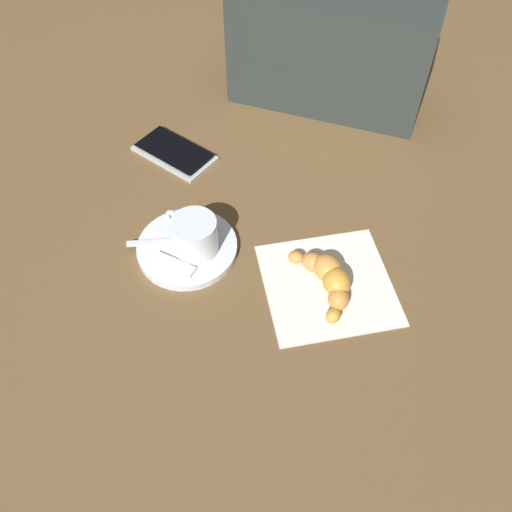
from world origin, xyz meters
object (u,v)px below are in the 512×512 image
(saucer, at_px, (187,248))
(croissant, at_px, (329,277))
(espresso_cup, at_px, (194,235))
(napkin, at_px, (328,284))
(cell_phone, at_px, (174,152))
(laptop_bag, at_px, (330,50))
(sugar_packet, at_px, (174,265))
(teaspoon, at_px, (187,240))

(saucer, height_order, croissant, croissant)
(espresso_cup, xyz_separation_m, napkin, (0.19, -0.05, -0.04))
(saucer, height_order, napkin, saucer)
(cell_phone, bearing_deg, laptop_bag, 33.23)
(croissant, distance_m, cell_phone, 0.36)
(sugar_packet, distance_m, napkin, 0.22)
(espresso_cup, xyz_separation_m, sugar_packet, (-0.03, -0.04, -0.02))
(saucer, bearing_deg, espresso_cup, -10.59)
(croissant, xyz_separation_m, cell_phone, (-0.25, 0.25, -0.01))
(saucer, distance_m, teaspoon, 0.01)
(cell_phone, bearing_deg, espresso_cup, -72.84)
(napkin, bearing_deg, espresso_cup, 166.25)
(laptop_bag, bearing_deg, sugar_packet, 77.63)
(napkin, bearing_deg, saucer, 166.45)
(saucer, relative_size, laptop_bag, 0.43)
(saucer, distance_m, napkin, 0.21)
(teaspoon, height_order, cell_phone, teaspoon)
(espresso_cup, height_order, cell_phone, espresso_cup)
(sugar_packet, xyz_separation_m, cell_phone, (-0.04, 0.24, -0.01))
(croissant, bearing_deg, teaspoon, 164.15)
(saucer, relative_size, croissant, 1.20)
(sugar_packet, bearing_deg, napkin, 20.72)
(cell_phone, bearing_deg, teaspoon, -75.62)
(cell_phone, distance_m, laptop_bag, 0.32)
(croissant, bearing_deg, napkin, 30.55)
(sugar_packet, height_order, croissant, croissant)
(saucer, xyz_separation_m, sugar_packet, (-0.01, -0.04, 0.01))
(sugar_packet, height_order, laptop_bag, laptop_bag)
(laptop_bag, bearing_deg, teaspoon, 76.17)
(saucer, xyz_separation_m, teaspoon, (-0.00, 0.01, 0.01))
(cell_phone, bearing_deg, napkin, -45.05)
(cell_phone, xyz_separation_m, laptop_bag, (0.26, 0.17, 0.10))
(saucer, height_order, espresso_cup, espresso_cup)
(saucer, distance_m, croissant, 0.21)
(saucer, height_order, teaspoon, teaspoon)
(saucer, bearing_deg, croissant, -13.73)
(croissant, height_order, cell_phone, croissant)
(saucer, xyz_separation_m, laptop_bag, (0.21, 0.37, 0.10))
(napkin, bearing_deg, cell_phone, 134.95)
(sugar_packet, distance_m, croissant, 0.21)
(cell_phone, relative_size, laptop_bag, 0.45)
(cell_phone, bearing_deg, sugar_packet, -81.07)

